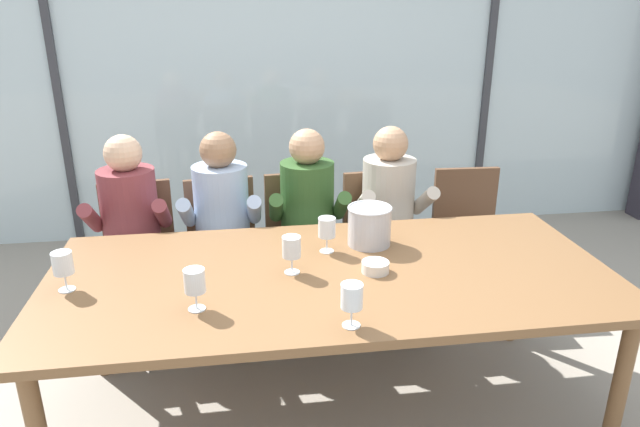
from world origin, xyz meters
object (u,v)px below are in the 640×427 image
at_px(chair_near_window_right, 468,228).
at_px(wine_glass_near_bucket, 195,283).
at_px(person_pale_blue_shirt, 222,222).
at_px(chair_center, 301,234).
at_px(wine_glass_center_pour, 352,298).
at_px(chair_right_of_center, 379,232).
at_px(ice_bucket_primary, 369,225).
at_px(tasting_bowl, 375,267).
at_px(wine_glass_by_left_taster, 327,229).
at_px(person_olive_shirt, 308,218).
at_px(wine_glass_by_right_taster, 292,249).
at_px(person_beige_jumper, 391,213).
at_px(chair_left_of_center, 223,241).
at_px(chair_near_curtain, 139,246).
at_px(dining_table, 331,284).
at_px(person_maroon_top, 130,227).
at_px(wine_glass_spare_empty, 63,265).

relative_size(chair_near_window_right, wine_glass_near_bucket, 5.15).
bearing_deg(person_pale_blue_shirt, wine_glass_near_bucket, -92.97).
bearing_deg(chair_center, wine_glass_center_pour, -93.62).
distance_m(chair_right_of_center, ice_bucket_primary, 0.82).
relative_size(tasting_bowl, wine_glass_center_pour, 0.71).
distance_m(chair_center, chair_near_window_right, 1.08).
distance_m(ice_bucket_primary, wine_glass_by_left_taster, 0.23).
height_order(person_pale_blue_shirt, ice_bucket_primary, person_pale_blue_shirt).
bearing_deg(wine_glass_center_pour, wine_glass_by_left_taster, 88.83).
relative_size(chair_center, chair_right_of_center, 1.00).
bearing_deg(person_olive_shirt, wine_glass_by_right_taster, -99.40).
bearing_deg(person_beige_jumper, tasting_bowl, -110.76).
distance_m(chair_left_of_center, tasting_bowl, 1.26).
bearing_deg(wine_glass_by_right_taster, chair_near_curtain, 130.61).
bearing_deg(person_olive_shirt, wine_glass_center_pour, -87.41).
height_order(chair_right_of_center, wine_glass_center_pour, wine_glass_center_pour).
relative_size(dining_table, wine_glass_by_right_taster, 14.55).
relative_size(person_pale_blue_shirt, tasting_bowl, 9.79).
distance_m(wine_glass_by_left_taster, wine_glass_by_right_taster, 0.28).
relative_size(person_maroon_top, person_olive_shirt, 1.00).
bearing_deg(wine_glass_by_left_taster, dining_table, -93.68).
bearing_deg(ice_bucket_primary, chair_right_of_center, 71.45).
bearing_deg(tasting_bowl, ice_bucket_primary, 82.30).
distance_m(tasting_bowl, wine_glass_by_left_taster, 0.32).
relative_size(dining_table, chair_near_curtain, 2.83).
distance_m(chair_near_window_right, person_olive_shirt, 1.08).
relative_size(dining_table, chair_near_window_right, 2.83).
bearing_deg(chair_near_window_right, ice_bucket_primary, -137.07).
relative_size(wine_glass_by_left_taster, wine_glass_by_right_taster, 1.00).
bearing_deg(dining_table, tasting_bowl, -9.06).
distance_m(dining_table, wine_glass_center_pour, 0.49).
xyz_separation_m(chair_center, wine_glass_spare_empty, (-1.11, -1.03, 0.35)).
height_order(chair_near_curtain, ice_bucket_primary, ice_bucket_primary).
xyz_separation_m(dining_table, chair_center, (-0.02, 1.02, -0.18)).
distance_m(chair_right_of_center, person_olive_shirt, 0.52).
relative_size(wine_glass_by_left_taster, wine_glass_center_pour, 1.00).
bearing_deg(tasting_bowl, dining_table, 170.94).
relative_size(chair_left_of_center, wine_glass_spare_empty, 5.15).
bearing_deg(chair_right_of_center, chair_center, 170.52).
height_order(chair_center, wine_glass_by_right_taster, wine_glass_by_right_taster).
distance_m(ice_bucket_primary, wine_glass_center_pour, 0.78).
height_order(chair_right_of_center, wine_glass_by_right_taster, wine_glass_by_right_taster).
height_order(dining_table, chair_right_of_center, chair_right_of_center).
xyz_separation_m(chair_near_window_right, person_beige_jumper, (-0.55, -0.12, 0.17)).
height_order(dining_table, chair_left_of_center, chair_left_of_center).
xyz_separation_m(chair_left_of_center, person_pale_blue_shirt, (0.01, -0.12, 0.17)).
xyz_separation_m(chair_near_window_right, wine_glass_near_bucket, (-1.64, -1.22, 0.35)).
relative_size(person_maroon_top, ice_bucket_primary, 5.49).
relative_size(tasting_bowl, wine_glass_spare_empty, 0.71).
distance_m(ice_bucket_primary, wine_glass_near_bucket, 0.98).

